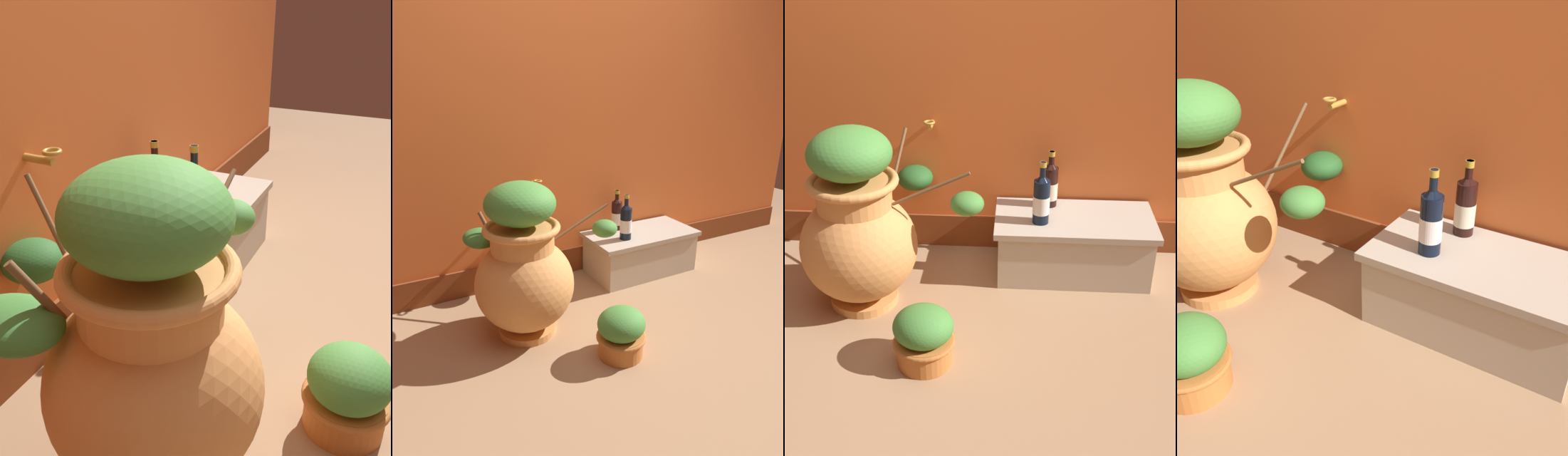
{
  "view_description": "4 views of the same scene",
  "coord_description": "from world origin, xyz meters",
  "views": [
    {
      "loc": [
        -1.32,
        0.07,
        1.18
      ],
      "look_at": [
        0.07,
        0.7,
        0.41
      ],
      "focal_mm": 40.65,
      "sensor_mm": 36.0,
      "label": 1
    },
    {
      "loc": [
        -1.09,
        -1.24,
        1.3
      ],
      "look_at": [
        -0.05,
        0.68,
        0.49
      ],
      "focal_mm": 30.69,
      "sensor_mm": 36.0,
      "label": 2
    },
    {
      "loc": [
        0.19,
        -1.77,
        1.66
      ],
      "look_at": [
        0.03,
        0.64,
        0.35
      ],
      "focal_mm": 47.67,
      "sensor_mm": 36.0,
      "label": 3
    },
    {
      "loc": [
        0.89,
        -0.48,
        1.17
      ],
      "look_at": [
        0.08,
        0.82,
        0.33
      ],
      "focal_mm": 36.99,
      "sensor_mm": 36.0,
      "label": 4
    }
  ],
  "objects": [
    {
      "name": "terracotta_urn",
      "position": [
        -0.5,
        0.56,
        0.39
      ],
      "size": [
        0.83,
        0.85,
        0.85
      ],
      "color": "#D68E4C",
      "rests_on": "ground_plane"
    },
    {
      "name": "ground_plane",
      "position": [
        0.0,
        0.0,
        0.0
      ],
      "size": [
        7.0,
        7.0,
        0.0
      ],
      "primitive_type": "plane",
      "color": "#9E7A56"
    },
    {
      "name": "potted_shrub",
      "position": [
        -0.16,
        0.13,
        0.13
      ],
      "size": [
        0.25,
        0.25,
        0.26
      ],
      "color": "#C17033",
      "rests_on": "ground_plane"
    },
    {
      "name": "stone_ledge",
      "position": [
        0.48,
        0.88,
        0.16
      ],
      "size": [
        0.78,
        0.41,
        0.3
      ],
      "color": "beige",
      "rests_on": "ground_plane"
    },
    {
      "name": "wine_bottle_middle",
      "position": [
        0.31,
        0.82,
        0.43
      ],
      "size": [
        0.08,
        0.08,
        0.31
      ],
      "color": "black",
      "rests_on": "stone_ledge"
    },
    {
      "name": "wine_bottle_left",
      "position": [
        0.36,
        1.01,
        0.42
      ],
      "size": [
        0.08,
        0.08,
        0.29
      ],
      "color": "black",
      "rests_on": "stone_ledge"
    }
  ]
}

